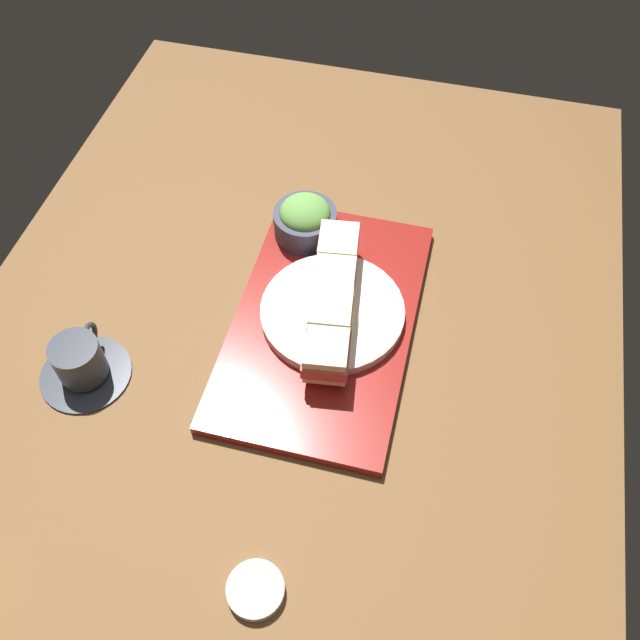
{
  "coord_description": "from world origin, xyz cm",
  "views": [
    {
      "loc": [
        -55.73,
        -19.16,
        87.3
      ],
      "look_at": [
        1.46,
        -4.88,
        5.0
      ],
      "focal_mm": 38.61,
      "sensor_mm": 36.0,
      "label": 1
    }
  ],
  "objects_px": {
    "sandwich_nearmost": "(326,355)",
    "sandwich_inner_near": "(331,316)",
    "sandwich_inner_far": "(335,281)",
    "sandwich_farmost": "(338,248)",
    "coffee_cup": "(81,363)",
    "sandwich_plate": "(332,312)",
    "salad_bowl": "(305,219)",
    "small_sauce_dish": "(256,590)"
  },
  "relations": [
    {
      "from": "sandwich_nearmost",
      "to": "sandwich_inner_near",
      "type": "relative_size",
      "value": 1.01
    },
    {
      "from": "sandwich_inner_far",
      "to": "sandwich_farmost",
      "type": "bearing_deg",
      "value": 8.29
    },
    {
      "from": "sandwich_nearmost",
      "to": "coffee_cup",
      "type": "distance_m",
      "value": 0.36
    },
    {
      "from": "sandwich_inner_near",
      "to": "sandwich_farmost",
      "type": "height_order",
      "value": "sandwich_inner_near"
    },
    {
      "from": "sandwich_nearmost",
      "to": "sandwich_inner_near",
      "type": "height_order",
      "value": "sandwich_inner_near"
    },
    {
      "from": "coffee_cup",
      "to": "sandwich_inner_far",
      "type": "bearing_deg",
      "value": -56.88
    },
    {
      "from": "sandwich_plate",
      "to": "sandwich_farmost",
      "type": "xyz_separation_m",
      "value": [
        0.1,
        0.01,
        0.03
      ]
    },
    {
      "from": "sandwich_plate",
      "to": "coffee_cup",
      "type": "distance_m",
      "value": 0.38
    },
    {
      "from": "sandwich_nearmost",
      "to": "salad_bowl",
      "type": "relative_size",
      "value": 0.78
    },
    {
      "from": "sandwich_farmost",
      "to": "coffee_cup",
      "type": "relative_size",
      "value": 0.6
    },
    {
      "from": "sandwich_inner_far",
      "to": "salad_bowl",
      "type": "bearing_deg",
      "value": 32.74
    },
    {
      "from": "sandwich_nearmost",
      "to": "sandwich_inner_far",
      "type": "relative_size",
      "value": 1.07
    },
    {
      "from": "sandwich_farmost",
      "to": "small_sauce_dish",
      "type": "bearing_deg",
      "value": -177.98
    },
    {
      "from": "sandwich_farmost",
      "to": "coffee_cup",
      "type": "distance_m",
      "value": 0.42
    },
    {
      "from": "sandwich_inner_near",
      "to": "small_sauce_dish",
      "type": "relative_size",
      "value": 1.13
    },
    {
      "from": "sandwich_inner_far",
      "to": "sandwich_inner_near",
      "type": "bearing_deg",
      "value": -171.71
    },
    {
      "from": "coffee_cup",
      "to": "sandwich_nearmost",
      "type": "bearing_deg",
      "value": -76.82
    },
    {
      "from": "sandwich_plate",
      "to": "sandwich_inner_far",
      "type": "height_order",
      "value": "sandwich_inner_far"
    },
    {
      "from": "sandwich_nearmost",
      "to": "salad_bowl",
      "type": "distance_m",
      "value": 0.27
    },
    {
      "from": "sandwich_plate",
      "to": "sandwich_nearmost",
      "type": "bearing_deg",
      "value": -171.71
    },
    {
      "from": "sandwich_farmost",
      "to": "salad_bowl",
      "type": "bearing_deg",
      "value": 50.71
    },
    {
      "from": "sandwich_farmost",
      "to": "salad_bowl",
      "type": "distance_m",
      "value": 0.09
    },
    {
      "from": "sandwich_inner_far",
      "to": "small_sauce_dish",
      "type": "distance_m",
      "value": 0.45
    },
    {
      "from": "coffee_cup",
      "to": "small_sauce_dish",
      "type": "relative_size",
      "value": 1.89
    },
    {
      "from": "sandwich_nearmost",
      "to": "small_sauce_dish",
      "type": "relative_size",
      "value": 1.15
    },
    {
      "from": "sandwich_plate",
      "to": "sandwich_inner_far",
      "type": "bearing_deg",
      "value": 8.29
    },
    {
      "from": "sandwich_farmost",
      "to": "small_sauce_dish",
      "type": "xyz_separation_m",
      "value": [
        -0.51,
        -0.02,
        -0.05
      ]
    },
    {
      "from": "sandwich_nearmost",
      "to": "coffee_cup",
      "type": "xyz_separation_m",
      "value": [
        -0.08,
        0.35,
        -0.03
      ]
    },
    {
      "from": "sandwich_inner_far",
      "to": "sandwich_farmost",
      "type": "distance_m",
      "value": 0.07
    },
    {
      "from": "sandwich_inner_near",
      "to": "salad_bowl",
      "type": "distance_m",
      "value": 0.21
    },
    {
      "from": "sandwich_inner_near",
      "to": "salad_bowl",
      "type": "bearing_deg",
      "value": 25.13
    },
    {
      "from": "sandwich_nearmost",
      "to": "salad_bowl",
      "type": "height_order",
      "value": "salad_bowl"
    },
    {
      "from": "sandwich_inner_far",
      "to": "salad_bowl",
      "type": "relative_size",
      "value": 0.73
    },
    {
      "from": "sandwich_nearmost",
      "to": "sandwich_inner_far",
      "type": "distance_m",
      "value": 0.13
    },
    {
      "from": "salad_bowl",
      "to": "coffee_cup",
      "type": "relative_size",
      "value": 0.78
    },
    {
      "from": "sandwich_inner_near",
      "to": "sandwich_plate",
      "type": "bearing_deg",
      "value": 8.29
    },
    {
      "from": "sandwich_inner_far",
      "to": "small_sauce_dish",
      "type": "bearing_deg",
      "value": -178.91
    },
    {
      "from": "coffee_cup",
      "to": "salad_bowl",
      "type": "bearing_deg",
      "value": -36.41
    },
    {
      "from": "sandwich_plate",
      "to": "sandwich_inner_far",
      "type": "xyz_separation_m",
      "value": [
        0.03,
        0.0,
        0.03
      ]
    },
    {
      "from": "sandwich_plate",
      "to": "coffee_cup",
      "type": "xyz_separation_m",
      "value": [
        -0.18,
        0.33,
        0.0
      ]
    },
    {
      "from": "sandwich_inner_far",
      "to": "coffee_cup",
      "type": "bearing_deg",
      "value": 123.12
    },
    {
      "from": "sandwich_nearmost",
      "to": "small_sauce_dish",
      "type": "xyz_separation_m",
      "value": [
        -0.32,
        0.01,
        -0.05
      ]
    }
  ]
}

